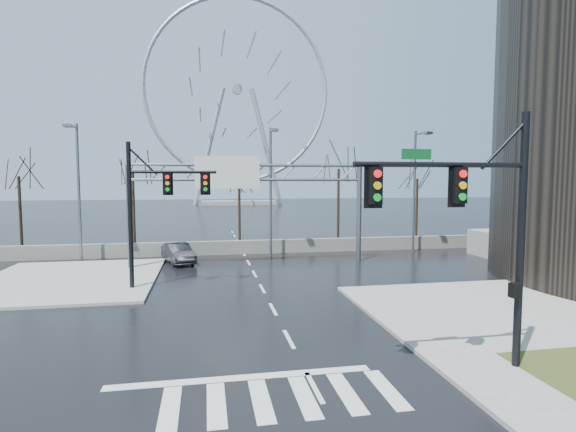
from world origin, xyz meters
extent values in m
plane|color=black|center=(0.00, 0.00, 0.00)|extent=(260.00, 260.00, 0.00)
cube|color=gray|center=(10.00, 2.00, 0.07)|extent=(12.00, 10.00, 0.15)
cube|color=gray|center=(-11.00, 12.00, 0.07)|extent=(10.00, 12.00, 0.15)
cube|color=slate|center=(0.00, 20.00, 0.55)|extent=(52.00, 0.50, 1.10)
cylinder|color=black|center=(6.50, -4.00, 4.00)|extent=(0.24, 0.24, 8.00)
cylinder|color=black|center=(3.80, -4.00, 6.40)|extent=(5.40, 0.16, 0.16)
cube|color=black|center=(4.30, -4.15, 5.80)|extent=(0.35, 0.28, 1.05)
cube|color=black|center=(1.70, -4.15, 5.80)|extent=(0.35, 0.28, 1.05)
cylinder|color=black|center=(-7.00, 9.00, 4.00)|extent=(0.24, 0.24, 8.00)
cylinder|color=black|center=(-4.70, 9.00, 6.40)|extent=(4.60, 0.16, 0.16)
cube|color=black|center=(-5.00, 8.85, 5.80)|extent=(0.35, 0.28, 1.05)
cube|color=black|center=(-3.00, 8.85, 5.80)|extent=(0.35, 0.28, 1.05)
cylinder|color=slate|center=(-8.00, 15.00, 3.50)|extent=(0.36, 0.36, 7.00)
cylinder|color=slate|center=(8.00, 15.00, 3.50)|extent=(0.36, 0.36, 7.00)
cylinder|color=slate|center=(0.00, 15.00, 7.00)|extent=(16.00, 0.20, 0.20)
cylinder|color=slate|center=(0.00, 15.00, 6.00)|extent=(16.00, 0.20, 0.20)
cube|color=#0A4C1E|center=(-1.50, 14.85, 6.50)|extent=(4.20, 0.10, 2.00)
cube|color=silver|center=(-1.50, 14.79, 6.50)|extent=(4.40, 0.02, 2.20)
cylinder|color=slate|center=(-12.00, 18.50, 5.00)|extent=(0.20, 0.20, 10.00)
cylinder|color=slate|center=(-12.00, 17.40, 9.70)|extent=(0.12, 2.20, 0.12)
cube|color=slate|center=(-12.00, 16.40, 9.60)|extent=(0.50, 0.70, 0.18)
cylinder|color=slate|center=(2.00, 18.50, 5.00)|extent=(0.20, 0.20, 10.00)
cylinder|color=slate|center=(2.00, 17.40, 9.70)|extent=(0.12, 2.20, 0.12)
cube|color=slate|center=(2.00, 16.40, 9.60)|extent=(0.50, 0.70, 0.18)
cylinder|color=slate|center=(14.00, 18.50, 5.00)|extent=(0.20, 0.20, 10.00)
cylinder|color=slate|center=(14.00, 17.40, 9.70)|extent=(0.12, 2.20, 0.12)
cube|color=slate|center=(14.00, 16.40, 9.60)|extent=(0.50, 0.70, 0.18)
cylinder|color=black|center=(-18.00, 24.00, 3.15)|extent=(0.24, 0.24, 6.30)
cylinder|color=black|center=(-9.00, 23.50, 3.38)|extent=(0.24, 0.24, 6.75)
cylinder|color=black|center=(0.00, 24.50, 2.93)|extent=(0.24, 0.24, 5.85)
cylinder|color=black|center=(9.00, 23.50, 3.51)|extent=(0.24, 0.24, 7.02)
cylinder|color=black|center=(17.00, 24.00, 3.06)|extent=(0.24, 0.24, 6.12)
cube|color=gray|center=(5.00, 95.00, 0.50)|extent=(18.00, 6.00, 1.00)
torus|color=#B2B2B7|center=(5.00, 95.00, 28.00)|extent=(45.00, 1.00, 45.00)
cylinder|color=#B2B2B7|center=(5.00, 95.00, 28.00)|extent=(2.40, 1.50, 2.40)
cylinder|color=#B2B2B7|center=(-2.00, 95.00, 14.00)|extent=(8.28, 1.20, 28.82)
cylinder|color=#B2B2B7|center=(12.00, 95.00, 14.00)|extent=(8.28, 1.20, 28.82)
imported|color=black|center=(-5.00, 16.82, 0.72)|extent=(2.80, 4.62, 1.44)
camera|label=1|loc=(-3.01, -16.14, 5.94)|focal=28.00mm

